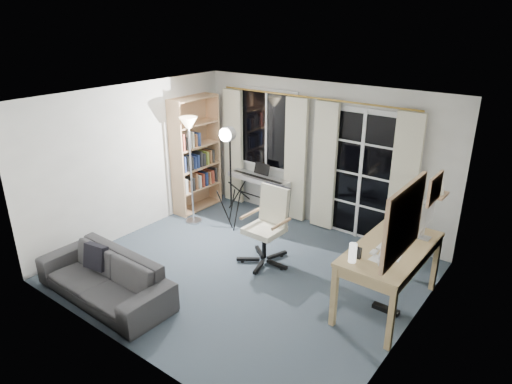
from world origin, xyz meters
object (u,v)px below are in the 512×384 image
bookshelf (194,157)px  monitor (425,215)px  desk (391,255)px  mug (384,262)px  office_chair (270,218)px  studio_light (228,146)px  keyboard_piano (258,179)px  sofa (103,271)px  torchiere_lamp (189,139)px

bookshelf → monitor: size_ratio=3.48×
desk → mug: (0.10, -0.50, 0.17)m
office_chair → monitor: (2.01, 0.38, 0.47)m
bookshelf → studio_light: size_ratio=1.16×
mug → keyboard_piano: bearing=149.6°
mug → monitor: bearing=84.2°
studio_light → sofa: (0.04, -2.50, -1.04)m
monitor → sofa: size_ratio=0.30×
desk → sofa: (-2.91, -1.97, -0.34)m
studio_light → mug: 3.26m
office_chair → mug: size_ratio=8.31×
studio_light → office_chair: (1.14, -0.46, -0.76)m
desk → torchiere_lamp: bearing=175.5°
keyboard_piano → sofa: (0.00, -3.25, -0.28)m
office_chair → mug: office_chair is taller
bookshelf → sofa: bookshelf is taller
torchiere_lamp → sofa: size_ratio=0.95×
keyboard_piano → mug: (3.02, -1.77, 0.23)m
studio_light → torchiere_lamp: bearing=-168.5°
monitor → desk: bearing=-112.9°
keyboard_piano → studio_light: studio_light is taller
torchiere_lamp → studio_light: 0.69m
torchiere_lamp → mug: torchiere_lamp is taller
office_chair → sofa: 2.34m
studio_light → mug: (3.05, -1.02, -0.53)m
bookshelf → studio_light: bookshelf is taller
office_chair → mug: (1.91, -0.57, 0.23)m
torchiere_lamp → sofa: (0.70, -2.30, -1.10)m
studio_light → desk: 3.08m
bookshelf → keyboard_piano: 1.23m
sofa → torchiere_lamp: bearing=107.7°
monitor → bookshelf: bearing=176.0°
keyboard_piano → bookshelf: bearing=-153.1°
studio_light → monitor: (3.15, -0.07, -0.29)m
bookshelf → studio_light: 1.17m
monitor → sofa: (-3.11, -2.42, -0.75)m
keyboard_piano → office_chair: 1.64m
torchiere_lamp → mug: 3.84m
torchiere_lamp → office_chair: bearing=-8.0°
torchiere_lamp → monitor: (3.80, 0.13, -0.35)m
bookshelf → studio_light: bearing=-13.7°
bookshelf → office_chair: bookshelf is taller
keyboard_piano → mug: bearing=-27.5°
desk → mug: bearing=-78.1°
sofa → office_chair: bearing=62.5°
torchiere_lamp → studio_light: bearing=17.2°
bookshelf → torchiere_lamp: bearing=-49.1°
bookshelf → keyboard_piano: size_ratio=1.70×
keyboard_piano → desk: bearing=-20.6°
desk → mug: size_ratio=11.44×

